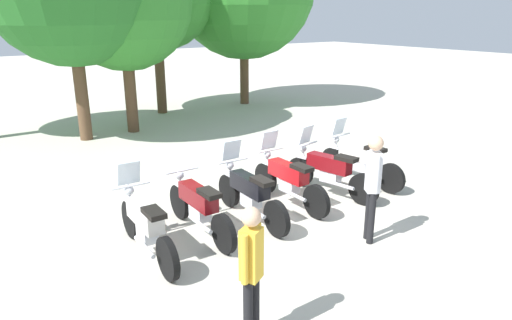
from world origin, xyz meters
TOP-DOWN VIEW (x-y plane):
  - ground_plane at (0.00, 0.00)m, footprint 80.00×80.00m
  - motorcycle_0 at (-2.54, -0.22)m, footprint 0.62×2.19m
  - motorcycle_1 at (-1.53, -0.02)m, footprint 0.62×2.19m
  - motorcycle_2 at (-0.51, -0.04)m, footprint 0.62×2.19m
  - motorcycle_3 at (0.50, 0.13)m, footprint 0.62×2.19m
  - motorcycle_4 at (1.51, 0.05)m, footprint 0.73×2.16m
  - motorcycle_5 at (2.53, 0.18)m, footprint 0.62×2.19m
  - person_0 at (-2.29, -2.74)m, footprint 0.39×0.30m
  - person_1 at (0.65, -1.84)m, footprint 0.33×0.38m
  - tree_2 at (0.07, 7.51)m, footprint 4.06×4.06m

SIDE VIEW (x-z plane):
  - ground_plane at x=0.00m, z-range 0.00..0.00m
  - motorcycle_1 at x=-1.53m, z-range 0.01..1.00m
  - motorcycle_0 at x=-2.54m, z-range -0.17..1.20m
  - motorcycle_2 at x=-0.51m, z-range -0.17..1.20m
  - motorcycle_3 at x=0.50m, z-range -0.17..1.20m
  - motorcycle_4 at x=1.51m, z-range -0.17..1.20m
  - motorcycle_5 at x=2.53m, z-range -0.17..1.20m
  - person_0 at x=-2.29m, z-range 0.14..1.79m
  - person_1 at x=0.65m, z-range 0.17..1.96m
  - tree_2 at x=0.07m, z-range 0.94..6.91m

